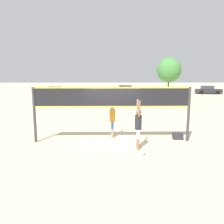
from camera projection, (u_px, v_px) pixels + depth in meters
ground_plane at (112, 141)px, 10.21m from camera, size 200.00×200.00×0.00m
volleyball_net at (112, 103)px, 9.92m from camera, size 7.20×0.12×2.54m
player_spiker at (138, 124)px, 8.98m from camera, size 0.28×0.70×2.07m
player_blocker at (112, 117)px, 10.72m from camera, size 0.28×0.69×2.01m
volleyball at (142, 152)px, 8.42m from camera, size 0.22×0.22×0.22m
gear_bag at (178, 136)px, 10.55m from camera, size 0.45×0.33×0.31m
parked_car_near at (127, 90)px, 39.24m from camera, size 5.03×2.57×1.47m
parked_car_mid at (56, 91)px, 36.60m from camera, size 4.32×1.99×1.36m
parked_car_far at (208, 90)px, 38.17m from camera, size 4.46×2.46×1.42m
tree_left_cluster at (169, 70)px, 43.28m from camera, size 4.83×4.83×6.71m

